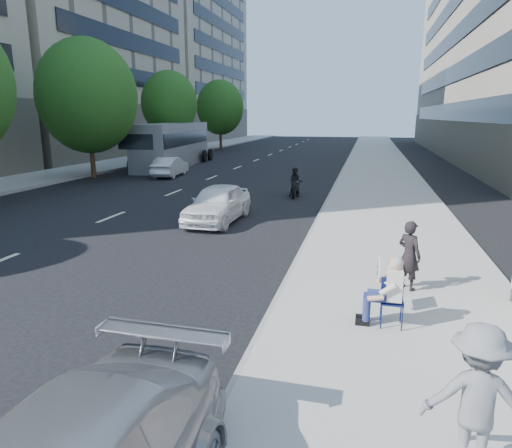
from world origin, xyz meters
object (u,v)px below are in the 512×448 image
(seated_protester, at_px, (387,287))
(pedestrian_woman, at_px, (409,255))
(jogger, at_px, (476,398))
(white_sedan_mid, at_px, (170,167))
(bus, at_px, (173,145))
(white_sedan_near, at_px, (218,203))
(motorcycle, at_px, (296,184))

(seated_protester, xyz_separation_m, pedestrian_woman, (0.53, 1.95, 0.05))
(seated_protester, relative_size, jogger, 0.78)
(seated_protester, xyz_separation_m, jogger, (0.79, -3.40, 0.11))
(seated_protester, xyz_separation_m, white_sedan_mid, (-12.97, 19.52, -0.24))
(white_sedan_mid, height_order, bus, bus)
(white_sedan_near, bearing_deg, jogger, -57.72)
(seated_protester, distance_m, white_sedan_near, 9.74)
(seated_protester, bearing_deg, white_sedan_mid, 123.61)
(pedestrian_woman, relative_size, bus, 0.13)
(pedestrian_woman, xyz_separation_m, bus, (-15.83, 23.50, 0.72))
(jogger, distance_m, bus, 33.04)
(white_sedan_near, relative_size, white_sedan_mid, 1.07)
(motorcycle, bearing_deg, jogger, -82.49)
(seated_protester, xyz_separation_m, motorcycle, (-3.82, 13.87, -0.24))
(jogger, bearing_deg, pedestrian_woman, -86.84)
(seated_protester, height_order, bus, bus)
(seated_protester, relative_size, bus, 0.11)
(white_sedan_mid, relative_size, bus, 0.31)
(jogger, bearing_deg, white_sedan_near, -59.13)
(white_sedan_near, relative_size, motorcycle, 2.00)
(bus, bearing_deg, white_sedan_near, -67.61)
(pedestrian_woman, height_order, white_sedan_mid, pedestrian_woman)
(jogger, xyz_separation_m, white_sedan_mid, (-13.77, 22.92, -0.36))
(jogger, bearing_deg, white_sedan_mid, -58.64)
(seated_protester, height_order, motorcycle, seated_protester)
(pedestrian_woman, relative_size, white_sedan_near, 0.38)
(jogger, distance_m, white_sedan_near, 13.02)
(jogger, xyz_separation_m, white_sedan_near, (-6.60, 11.21, -0.29))
(white_sedan_mid, bearing_deg, pedestrian_woman, 122.57)
(seated_protester, distance_m, bus, 29.71)
(jogger, relative_size, white_sedan_near, 0.41)
(bus, bearing_deg, white_sedan_mid, -74.48)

